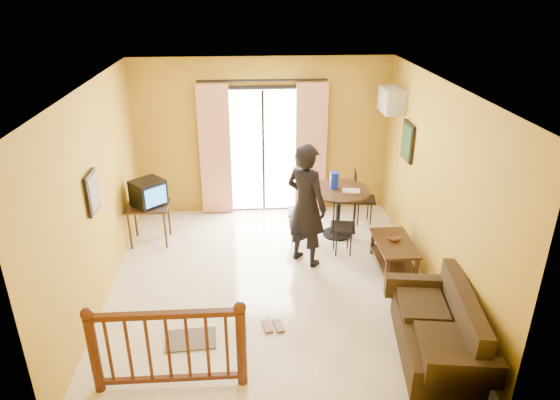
{
  "coord_description": "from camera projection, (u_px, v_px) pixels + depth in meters",
  "views": [
    {
      "loc": [
        -0.28,
        -6.03,
        3.97
      ],
      "look_at": [
        0.15,
        0.2,
        1.2
      ],
      "focal_mm": 32.0,
      "sensor_mm": 36.0,
      "label": 1
    }
  ],
  "objects": [
    {
      "name": "ground",
      "position": [
        271.0,
        283.0,
        7.13
      ],
      "size": [
        5.0,
        5.0,
        0.0
      ],
      "primitive_type": "plane",
      "color": "beige",
      "rests_on": "ground"
    },
    {
      "name": "room_shell",
      "position": [
        270.0,
        171.0,
        6.43
      ],
      "size": [
        5.0,
        5.0,
        5.0
      ],
      "color": "white",
      "rests_on": "ground"
    },
    {
      "name": "balcony_door",
      "position": [
        263.0,
        150.0,
        8.86
      ],
      "size": [
        2.25,
        0.14,
        2.46
      ],
      "color": "black",
      "rests_on": "ground"
    },
    {
      "name": "tv_table",
      "position": [
        148.0,
        209.0,
        8.01
      ],
      "size": [
        0.67,
        0.55,
        0.66
      ],
      "color": "black",
      "rests_on": "ground"
    },
    {
      "name": "television",
      "position": [
        148.0,
        193.0,
        7.89
      ],
      "size": [
        0.62,
        0.62,
        0.42
      ],
      "rotation": [
        0.0,
        0.0,
        0.74
      ],
      "color": "black",
      "rests_on": "tv_table"
    },
    {
      "name": "picture_left",
      "position": [
        92.0,
        193.0,
        6.18
      ],
      "size": [
        0.05,
        0.42,
        0.52
      ],
      "color": "black",
      "rests_on": "room_shell"
    },
    {
      "name": "dining_table",
      "position": [
        339.0,
        199.0,
        8.19
      ],
      "size": [
        1.0,
        1.0,
        0.83
      ],
      "color": "black",
      "rests_on": "ground"
    },
    {
      "name": "water_jug",
      "position": [
        334.0,
        180.0,
        8.11
      ],
      "size": [
        0.15,
        0.15,
        0.28
      ],
      "primitive_type": "cylinder",
      "color": "#1326B6",
      "rests_on": "dining_table"
    },
    {
      "name": "serving_tray",
      "position": [
        351.0,
        191.0,
        8.04
      ],
      "size": [
        0.31,
        0.23,
        0.02
      ],
      "primitive_type": "cube",
      "rotation": [
        0.0,
        0.0,
        -0.17
      ],
      "color": "beige",
      "rests_on": "dining_table"
    },
    {
      "name": "dining_chairs",
      "position": [
        334.0,
        236.0,
        8.41
      ],
      "size": [
        1.61,
        1.49,
        0.95
      ],
      "color": "black",
      "rests_on": "ground"
    },
    {
      "name": "air_conditioner",
      "position": [
        391.0,
        100.0,
        8.16
      ],
      "size": [
        0.31,
        0.6,
        0.4
      ],
      "color": "silver",
      "rests_on": "room_shell"
    },
    {
      "name": "botanical_print",
      "position": [
        407.0,
        141.0,
        7.78
      ],
      "size": [
        0.05,
        0.5,
        0.6
      ],
      "color": "black",
      "rests_on": "room_shell"
    },
    {
      "name": "coffee_table",
      "position": [
        394.0,
        250.0,
        7.4
      ],
      "size": [
        0.53,
        0.96,
        0.43
      ],
      "color": "black",
      "rests_on": "ground"
    },
    {
      "name": "bowl",
      "position": [
        394.0,
        238.0,
        7.38
      ],
      "size": [
        0.23,
        0.23,
        0.06
      ],
      "primitive_type": "imported",
      "rotation": [
        0.0,
        0.0,
        -0.17
      ],
      "color": "brown",
      "rests_on": "coffee_table"
    },
    {
      "name": "sofa",
      "position": [
        440.0,
        331.0,
        5.68
      ],
      "size": [
        0.98,
        1.76,
        0.8
      ],
      "rotation": [
        0.0,
        0.0,
        -0.14
      ],
      "color": "#312213",
      "rests_on": "ground"
    },
    {
      "name": "standing_person",
      "position": [
        306.0,
        205.0,
        7.3
      ],
      "size": [
        0.8,
        0.8,
        1.88
      ],
      "primitive_type": "imported",
      "rotation": [
        0.0,
        0.0,
        2.38
      ],
      "color": "black",
      "rests_on": "ground"
    },
    {
      "name": "stair_balustrade",
      "position": [
        168.0,
        344.0,
        5.09
      ],
      "size": [
        1.63,
        0.13,
        1.04
      ],
      "color": "#471E0F",
      "rests_on": "ground"
    },
    {
      "name": "doormat",
      "position": [
        191.0,
        339.0,
        5.99
      ],
      "size": [
        0.62,
        0.44,
        0.02
      ],
      "primitive_type": "cube",
      "rotation": [
        0.0,
        0.0,
        0.07
      ],
      "color": "#5A4F48",
      "rests_on": "ground"
    },
    {
      "name": "sandals",
      "position": [
        273.0,
        326.0,
        6.21
      ],
      "size": [
        0.29,
        0.27,
        0.03
      ],
      "color": "brown",
      "rests_on": "ground"
    }
  ]
}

